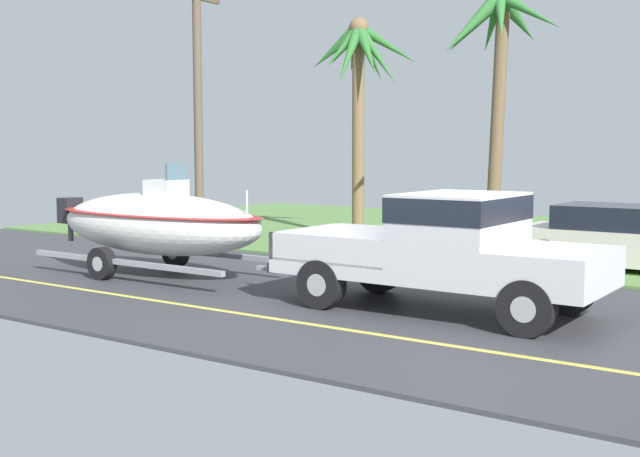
# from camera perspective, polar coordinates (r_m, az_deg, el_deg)

# --- Properties ---
(ground) EXTENTS (36.00, 22.00, 0.11)m
(ground) POSITION_cam_1_polar(r_m,az_deg,el_deg) (20.45, 20.41, -1.93)
(ground) COLOR #38383D
(pickup_truck_towing) EXTENTS (5.45, 2.12, 1.88)m
(pickup_truck_towing) POSITION_cam_1_polar(r_m,az_deg,el_deg) (12.73, 9.70, -1.31)
(pickup_truck_towing) COLOR silver
(pickup_truck_towing) RESTS_ON ground
(boat_on_trailer) EXTENTS (6.43, 2.26, 2.28)m
(boat_on_trailer) POSITION_cam_1_polar(r_m,az_deg,el_deg) (16.65, -11.47, 0.38)
(boat_on_trailer) COLOR gray
(boat_on_trailer) RESTS_ON ground
(parked_sedan_near) EXTENTS (4.74, 1.92, 1.38)m
(parked_sedan_near) POSITION_cam_1_polar(r_m,az_deg,el_deg) (18.08, 21.26, -0.73)
(parked_sedan_near) COLOR beige
(parked_sedan_near) RESTS_ON ground
(palm_tree_near_right) EXTENTS (3.09, 2.95, 6.19)m
(palm_tree_near_right) POSITION_cam_1_polar(r_m,az_deg,el_deg) (22.99, 2.68, 11.26)
(palm_tree_near_right) COLOR brown
(palm_tree_near_right) RESTS_ON ground
(palm_tree_mid) EXTENTS (3.04, 2.76, 6.30)m
(palm_tree_mid) POSITION_cam_1_polar(r_m,az_deg,el_deg) (19.51, 12.26, 12.21)
(palm_tree_mid) COLOR brown
(palm_tree_mid) RESTS_ON ground
(utility_pole) EXTENTS (0.24, 1.80, 7.24)m
(utility_pole) POSITION_cam_1_polar(r_m,az_deg,el_deg) (22.57, -8.63, 8.67)
(utility_pole) COLOR brown
(utility_pole) RESTS_ON ground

